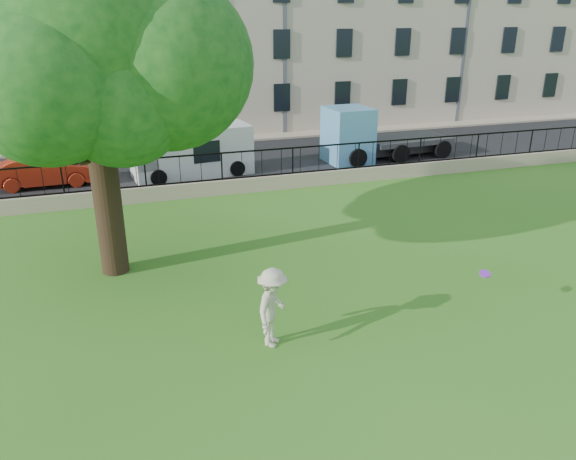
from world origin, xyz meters
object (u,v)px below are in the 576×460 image
object	(u,v)px
white_van	(192,151)
blue_truck	(387,132)
frisbee	(485,274)
man	(273,308)
red_sedan	(45,170)
tree	(82,38)

from	to	relation	value
white_van	blue_truck	bearing A→B (deg)	-5.82
frisbee	man	bearing A→B (deg)	176.25
frisbee	white_van	distance (m)	15.54
red_sedan	white_van	world-z (taller)	white_van
man	tree	bearing A→B (deg)	69.30
tree	man	xyz separation A→B (m)	(3.35, -5.09, -5.43)
tree	frisbee	world-z (taller)	tree
red_sedan	white_van	distance (m)	6.21
man	white_van	bearing A→B (deg)	34.08
man	red_sedan	xyz separation A→B (m)	(-5.72, 14.64, -0.23)
tree	frisbee	bearing A→B (deg)	-32.47
blue_truck	red_sedan	bearing A→B (deg)	176.27
red_sedan	tree	bearing A→B (deg)	-167.59
tree	man	size ratio (longest dim) A/B	5.22
frisbee	red_sedan	world-z (taller)	red_sedan
man	red_sedan	distance (m)	15.72
man	blue_truck	bearing A→B (deg)	0.93
frisbee	blue_truck	world-z (taller)	blue_truck
tree	frisbee	xyz separation A→B (m)	(8.54, -5.43, -5.22)
frisbee	red_sedan	bearing A→B (deg)	126.05
tree	white_van	size ratio (longest dim) A/B	1.84
frisbee	tree	bearing A→B (deg)	147.53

